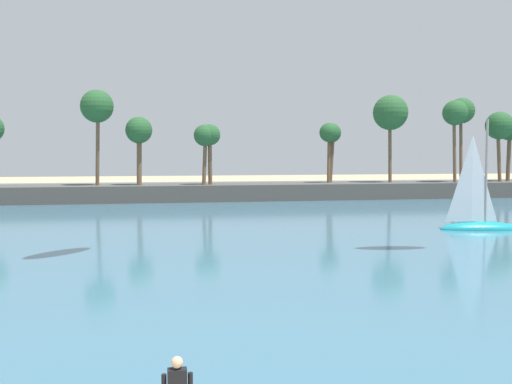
% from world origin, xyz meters
% --- Properties ---
extents(sea, '(220.00, 92.82, 0.06)m').
position_xyz_m(sea, '(0.00, 55.51, 0.03)').
color(sea, teal).
rests_on(sea, ground).
extents(palm_headland, '(93.20, 6.26, 12.95)m').
position_xyz_m(palm_headland, '(-0.99, 61.90, 3.59)').
color(palm_headland, '#514C47').
rests_on(palm_headland, ground).
extents(sailboat_near_shore, '(5.65, 2.58, 7.90)m').
position_xyz_m(sailboat_near_shore, '(19.45, 34.56, 0.77)').
color(sailboat_near_shore, teal).
rests_on(sailboat_near_shore, sea).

